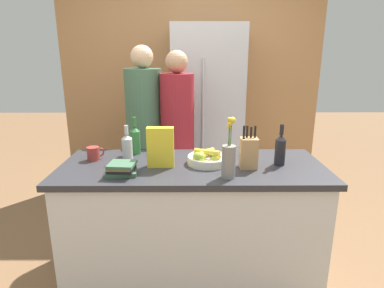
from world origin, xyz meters
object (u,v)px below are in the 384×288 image
object	(u,v)px
book_stack	(121,169)
knife_block	(249,153)
fruit_bowl	(207,158)
bottle_vinegar	(135,139)
coffee_mug	(94,153)
flower_vase	(229,159)
bottle_oil	(127,146)
person_in_blue	(178,133)
person_at_sink	(145,129)
cereal_box	(160,147)
bottle_wine	(280,149)
refrigerator	(207,117)

from	to	relation	value
book_stack	knife_block	bearing A→B (deg)	8.77
fruit_bowl	bottle_vinegar	size ratio (longest dim) A/B	1.01
coffee_mug	fruit_bowl	bearing A→B (deg)	-6.94
fruit_bowl	flower_vase	distance (m)	0.28
fruit_bowl	bottle_oil	xyz separation A→B (m)	(-0.55, 0.10, 0.06)
book_stack	person_in_blue	distance (m)	0.99
person_at_sink	bottle_vinegar	bearing A→B (deg)	-66.93
cereal_box	book_stack	distance (m)	0.29
cereal_box	coffee_mug	size ratio (longest dim) A/B	2.35
fruit_bowl	flower_vase	size ratio (longest dim) A/B	0.75
cereal_box	book_stack	size ratio (longest dim) A/B	1.32
fruit_bowl	bottle_wine	size ratio (longest dim) A/B	1.00
coffee_mug	book_stack	bearing A→B (deg)	-49.07
fruit_bowl	cereal_box	distance (m)	0.32
person_in_blue	coffee_mug	bearing A→B (deg)	-156.67
flower_vase	bottle_vinegar	world-z (taller)	flower_vase
person_in_blue	bottle_vinegar	bearing A→B (deg)	-146.18
fruit_bowl	bottle_oil	size ratio (longest dim) A/B	1.12
cereal_box	bottle_wine	distance (m)	0.80
knife_block	book_stack	distance (m)	0.81
bottle_oil	person_at_sink	distance (m)	0.72
knife_block	bottle_oil	size ratio (longest dim) A/B	1.15
knife_block	person_in_blue	distance (m)	0.95
bottle_wine	fruit_bowl	bearing A→B (deg)	178.88
refrigerator	person_at_sink	bearing A→B (deg)	-134.79
person_at_sink	book_stack	bearing A→B (deg)	-68.18
bottle_oil	flower_vase	bearing A→B (deg)	-26.86
bottle_oil	bottle_wine	bearing A→B (deg)	-5.77
knife_block	person_at_sink	bearing A→B (deg)	131.95
coffee_mug	person_in_blue	world-z (taller)	person_in_blue
person_in_blue	bottle_oil	bearing A→B (deg)	-142.32
bottle_wine	person_in_blue	bearing A→B (deg)	133.57
bottle_oil	bottle_wine	world-z (taller)	bottle_wine
knife_block	bottle_oil	bearing A→B (deg)	168.43
cereal_box	coffee_mug	xyz separation A→B (m)	(-0.48, 0.14, -0.09)
flower_vase	bottle_wine	size ratio (longest dim) A/B	1.34
coffee_mug	refrigerator	bearing A→B (deg)	56.88
refrigerator	bottle_wine	bearing A→B (deg)	-73.60
cereal_box	person_at_sink	distance (m)	0.89
knife_block	bottle_wine	size ratio (longest dim) A/B	1.03
knife_block	coffee_mug	world-z (taller)	knife_block
flower_vase	cereal_box	distance (m)	0.47
refrigerator	bottle_vinegar	world-z (taller)	refrigerator
coffee_mug	bottle_vinegar	xyz separation A→B (m)	(0.27, 0.15, 0.06)
bottle_oil	person_in_blue	world-z (taller)	person_in_blue
fruit_bowl	book_stack	world-z (taller)	fruit_bowl
knife_block	person_at_sink	distance (m)	1.19
book_stack	person_at_sink	distance (m)	1.01
knife_block	cereal_box	bearing A→B (deg)	177.47
cereal_box	flower_vase	bearing A→B (deg)	-24.92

